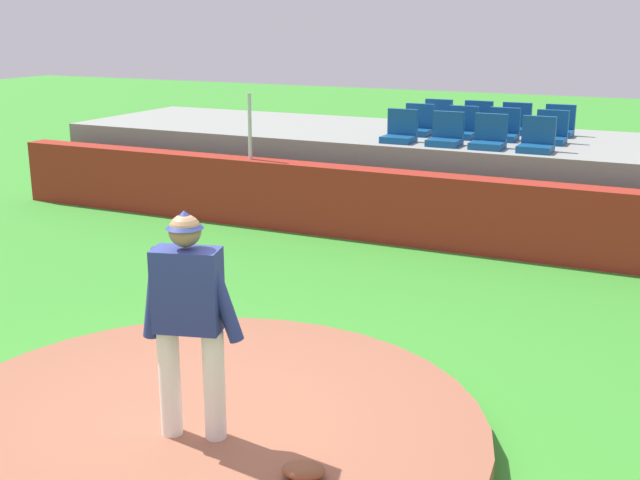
{
  "coord_description": "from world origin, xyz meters",
  "views": [
    {
      "loc": [
        3.23,
        -4.62,
        3.19
      ],
      "look_at": [
        0.0,
        2.15,
        1.11
      ],
      "focal_mm": 45.51,
      "sensor_mm": 36.0,
      "label": 1
    }
  ],
  "objects_px": {
    "stadium_chair_3": "(537,141)",
    "stadium_chair_5": "(461,128)",
    "stadium_chair_6": "(503,130)",
    "stadium_chair_8": "(437,120)",
    "stadium_chair_7": "(551,133)",
    "stadium_chair_1": "(446,135)",
    "fielding_glove": "(304,470)",
    "stadium_chair_10": "(515,124)",
    "stadium_chair_0": "(400,132)",
    "stadium_chair_2": "(489,138)",
    "baseball": "(162,345)",
    "stadium_chair_4": "(418,125)",
    "stadium_chair_9": "(477,122)",
    "stadium_chair_11": "(559,126)",
    "pitcher": "(188,309)"
  },
  "relations": [
    {
      "from": "stadium_chair_5",
      "to": "stadium_chair_11",
      "type": "bearing_deg",
      "value": -147.1
    },
    {
      "from": "stadium_chair_2",
      "to": "stadium_chair_7",
      "type": "distance_m",
      "value": 1.16
    },
    {
      "from": "baseball",
      "to": "stadium_chair_0",
      "type": "bearing_deg",
      "value": 89.8
    },
    {
      "from": "stadium_chair_1",
      "to": "stadium_chair_10",
      "type": "relative_size",
      "value": 1.0
    },
    {
      "from": "stadium_chair_0",
      "to": "stadium_chair_1",
      "type": "distance_m",
      "value": 0.74
    },
    {
      "from": "stadium_chair_0",
      "to": "stadium_chair_4",
      "type": "distance_m",
      "value": 0.87
    },
    {
      "from": "fielding_glove",
      "to": "stadium_chair_4",
      "type": "bearing_deg",
      "value": 87.29
    },
    {
      "from": "stadium_chair_9",
      "to": "stadium_chair_1",
      "type": "bearing_deg",
      "value": 89.87
    },
    {
      "from": "stadium_chair_0",
      "to": "stadium_chair_10",
      "type": "bearing_deg",
      "value": -128.93
    },
    {
      "from": "stadium_chair_9",
      "to": "baseball",
      "type": "bearing_deg",
      "value": 84.52
    },
    {
      "from": "stadium_chair_5",
      "to": "stadium_chair_8",
      "type": "xyz_separation_m",
      "value": [
        -0.68,
        0.85,
        0.0
      ]
    },
    {
      "from": "stadium_chair_2",
      "to": "stadium_chair_9",
      "type": "relative_size",
      "value": 1.0
    },
    {
      "from": "stadium_chair_7",
      "to": "stadium_chair_10",
      "type": "relative_size",
      "value": 1.0
    },
    {
      "from": "stadium_chair_1",
      "to": "stadium_chair_4",
      "type": "distance_m",
      "value": 1.16
    },
    {
      "from": "stadium_chair_3",
      "to": "stadium_chair_9",
      "type": "xyz_separation_m",
      "value": [
        -1.36,
        1.77,
        0.0
      ]
    },
    {
      "from": "baseball",
      "to": "stadium_chair_11",
      "type": "xyz_separation_m",
      "value": [
        2.13,
        8.01,
        1.2
      ]
    },
    {
      "from": "pitcher",
      "to": "stadium_chair_2",
      "type": "bearing_deg",
      "value": 72.25
    },
    {
      "from": "stadium_chair_3",
      "to": "stadium_chair_5",
      "type": "distance_m",
      "value": 1.63
    },
    {
      "from": "pitcher",
      "to": "fielding_glove",
      "type": "height_order",
      "value": "pitcher"
    },
    {
      "from": "stadium_chair_0",
      "to": "stadium_chair_4",
      "type": "bearing_deg",
      "value": -89.36
    },
    {
      "from": "stadium_chair_10",
      "to": "stadium_chair_9",
      "type": "bearing_deg",
      "value": -0.55
    },
    {
      "from": "stadium_chair_9",
      "to": "stadium_chair_4",
      "type": "bearing_deg",
      "value": 49.23
    },
    {
      "from": "stadium_chair_6",
      "to": "baseball",
      "type": "bearing_deg",
      "value": 78.78
    },
    {
      "from": "stadium_chair_1",
      "to": "stadium_chair_8",
      "type": "bearing_deg",
      "value": -68.02
    },
    {
      "from": "baseball",
      "to": "stadium_chair_11",
      "type": "height_order",
      "value": "stadium_chair_11"
    },
    {
      "from": "baseball",
      "to": "stadium_chair_2",
      "type": "height_order",
      "value": "stadium_chair_2"
    },
    {
      "from": "stadium_chair_6",
      "to": "stadium_chair_8",
      "type": "bearing_deg",
      "value": -31.1
    },
    {
      "from": "stadium_chair_1",
      "to": "stadium_chair_3",
      "type": "bearing_deg",
      "value": 179.72
    },
    {
      "from": "stadium_chair_7",
      "to": "stadium_chair_5",
      "type": "bearing_deg",
      "value": 0.78
    },
    {
      "from": "stadium_chair_5",
      "to": "stadium_chair_10",
      "type": "height_order",
      "value": "same"
    },
    {
      "from": "fielding_glove",
      "to": "stadium_chair_8",
      "type": "distance_m",
      "value": 9.64
    },
    {
      "from": "fielding_glove",
      "to": "stadium_chair_5",
      "type": "relative_size",
      "value": 0.6
    },
    {
      "from": "stadium_chair_5",
      "to": "stadium_chair_4",
      "type": "bearing_deg",
      "value": -1.01
    },
    {
      "from": "stadium_chair_9",
      "to": "stadium_chair_2",
      "type": "bearing_deg",
      "value": 110.42
    },
    {
      "from": "stadium_chair_6",
      "to": "stadium_chair_8",
      "type": "height_order",
      "value": "same"
    },
    {
      "from": "pitcher",
      "to": "stadium_chair_0",
      "type": "relative_size",
      "value": 3.41
    },
    {
      "from": "stadium_chair_4",
      "to": "stadium_chair_9",
      "type": "xyz_separation_m",
      "value": [
        0.76,
        0.88,
        0.0
      ]
    },
    {
      "from": "stadium_chair_2",
      "to": "stadium_chair_4",
      "type": "bearing_deg",
      "value": -31.99
    },
    {
      "from": "stadium_chair_7",
      "to": "stadium_chair_8",
      "type": "relative_size",
      "value": 1.0
    },
    {
      "from": "stadium_chair_1",
      "to": "stadium_chair_6",
      "type": "distance_m",
      "value": 1.12
    },
    {
      "from": "stadium_chair_5",
      "to": "stadium_chair_8",
      "type": "relative_size",
      "value": 1.0
    },
    {
      "from": "baseball",
      "to": "stadium_chair_6",
      "type": "height_order",
      "value": "stadium_chair_6"
    },
    {
      "from": "stadium_chair_1",
      "to": "stadium_chair_8",
      "type": "relative_size",
      "value": 1.0
    },
    {
      "from": "stadium_chair_7",
      "to": "stadium_chair_2",
      "type": "bearing_deg",
      "value": 50.23
    },
    {
      "from": "stadium_chair_0",
      "to": "fielding_glove",
      "type": "bearing_deg",
      "value": 105.63
    },
    {
      "from": "stadium_chair_8",
      "to": "stadium_chair_7",
      "type": "bearing_deg",
      "value": 158.28
    },
    {
      "from": "pitcher",
      "to": "stadium_chair_9",
      "type": "height_order",
      "value": "pitcher"
    },
    {
      "from": "stadium_chair_0",
      "to": "stadium_chair_1",
      "type": "height_order",
      "value": "same"
    },
    {
      "from": "pitcher",
      "to": "stadium_chair_10",
      "type": "height_order",
      "value": "pitcher"
    },
    {
      "from": "fielding_glove",
      "to": "stadium_chair_10",
      "type": "bearing_deg",
      "value": 77.6
    }
  ]
}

